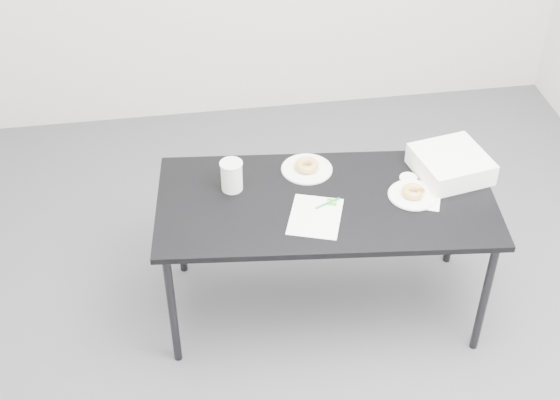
{
  "coord_description": "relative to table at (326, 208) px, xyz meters",
  "views": [
    {
      "loc": [
        -0.5,
        -2.45,
        2.84
      ],
      "look_at": [
        -0.12,
        0.02,
        0.81
      ],
      "focal_mm": 50.0,
      "sensor_mm": 36.0,
      "label": 1
    }
  ],
  "objects": [
    {
      "name": "floor",
      "position": [
        -0.1,
        -0.15,
        -0.63
      ],
      "size": [
        4.0,
        4.0,
        0.0
      ],
      "primitive_type": "plane",
      "color": "#494A4E",
      "rests_on": "ground"
    },
    {
      "name": "plate_far",
      "position": [
        -0.05,
        0.23,
        0.05
      ],
      "size": [
        0.24,
        0.24,
        0.01
      ],
      "primitive_type": "cylinder",
      "color": "white",
      "rests_on": "table"
    },
    {
      "name": "donut_far",
      "position": [
        -0.05,
        0.23,
        0.08
      ],
      "size": [
        0.14,
        0.14,
        0.04
      ],
      "primitive_type": "torus",
      "rotation": [
        0.0,
        0.0,
        -0.31
      ],
      "color": "#CB8C40",
      "rests_on": "plate_far"
    },
    {
      "name": "pen",
      "position": [
        -0.0,
        -0.03,
        0.06
      ],
      "size": [
        0.12,
        0.06,
        0.01
      ],
      "primitive_type": "cylinder",
      "rotation": [
        0.0,
        1.57,
        0.42
      ],
      "color": "#0C8443",
      "rests_on": "scorecard"
    },
    {
      "name": "plate_near",
      "position": [
        0.38,
        -0.04,
        0.06
      ],
      "size": [
        0.22,
        0.22,
        0.01
      ],
      "primitive_type": "cylinder",
      "color": "white",
      "rests_on": "napkin"
    },
    {
      "name": "coffee_cup",
      "position": [
        -0.4,
        0.14,
        0.12
      ],
      "size": [
        0.1,
        0.1,
        0.14
      ],
      "primitive_type": "cylinder",
      "color": "silver",
      "rests_on": "table"
    },
    {
      "name": "donut_near",
      "position": [
        0.38,
        -0.04,
        0.08
      ],
      "size": [
        0.14,
        0.14,
        0.03
      ],
      "primitive_type": "torus",
      "rotation": [
        0.0,
        0.0,
        -0.51
      ],
      "color": "#CB8C40",
      "rests_on": "plate_near"
    },
    {
      "name": "scorecard",
      "position": [
        -0.07,
        -0.11,
        0.05
      ],
      "size": [
        0.29,
        0.33,
        0.0
      ],
      "primitive_type": "cube",
      "rotation": [
        0.0,
        0.0,
        -0.33
      ],
      "color": "white",
      "rests_on": "table"
    },
    {
      "name": "napkin",
      "position": [
        0.42,
        -0.06,
        0.05
      ],
      "size": [
        0.2,
        0.2,
        0.0
      ],
      "primitive_type": "cube",
      "rotation": [
        0.0,
        0.0,
        -0.37
      ],
      "color": "white",
      "rests_on": "table"
    },
    {
      "name": "cup_lid",
      "position": [
        0.4,
        0.09,
        0.06
      ],
      "size": [
        0.08,
        0.08,
        0.01
      ],
      "primitive_type": "cylinder",
      "color": "white",
      "rests_on": "table"
    },
    {
      "name": "logo_patch",
      "position": [
        0.02,
        -0.03,
        0.05
      ],
      "size": [
        0.06,
        0.06,
        0.0
      ],
      "primitive_type": "cube",
      "rotation": [
        0.0,
        0.0,
        -0.33
      ],
      "color": "green",
      "rests_on": "scorecard"
    },
    {
      "name": "table",
      "position": [
        0.0,
        0.0,
        0.0
      ],
      "size": [
        1.55,
        0.85,
        0.68
      ],
      "rotation": [
        0.0,
        0.0,
        -0.1
      ],
      "color": "black",
      "rests_on": "floor"
    },
    {
      "name": "bakery_box",
      "position": [
        0.6,
        0.1,
        0.1
      ],
      "size": [
        0.36,
        0.36,
        0.1
      ],
      "primitive_type": "cube",
      "rotation": [
        0.0,
        0.0,
        0.19
      ],
      "color": "white",
      "rests_on": "table"
    }
  ]
}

